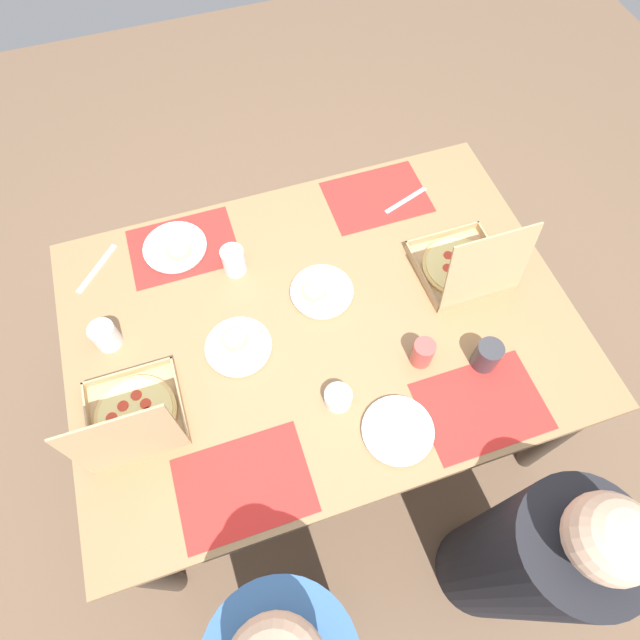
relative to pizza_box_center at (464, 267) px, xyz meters
The scene contains 20 objects.
ground_plane 0.94m from the pizza_box_center, ahead, with size 6.00×6.00×0.00m, color brown.
dining_table 0.52m from the pizza_box_center, ahead, with size 1.59×1.14×0.75m.
placemat_near_left 0.43m from the pizza_box_center, 70.55° to the right, with size 0.36×0.26×0.00m, color red.
placemat_near_right 0.95m from the pizza_box_center, 25.35° to the right, with size 0.36×0.26×0.00m, color red.
placemat_far_left 0.46m from the pizza_box_center, 71.73° to the left, with size 0.36×0.26×0.00m, color red.
placemat_far_right 0.96m from the pizza_box_center, 26.88° to the left, with size 0.36×0.26×0.00m, color red.
pizza_box_center is the anchor object (origin of this frame).
pizza_box_corner_right 1.12m from the pizza_box_center, ahead, with size 0.27×0.27×0.30m.
plate_middle 0.77m from the pizza_box_center, ahead, with size 0.20×0.20×0.03m.
plate_far_left 0.97m from the pizza_box_center, 24.57° to the right, with size 0.22×0.22×0.03m.
plate_near_left 0.47m from the pizza_box_center, ahead, with size 0.21×0.21×0.03m.
plate_near_right 0.59m from the pizza_box_center, 46.52° to the left, with size 0.21×0.21×0.02m.
cup_clear_right 0.35m from the pizza_box_center, 43.49° to the left, with size 0.07×0.07×0.09m, color #BF4742.
cup_dark 0.32m from the pizza_box_center, 75.97° to the left, with size 0.08×0.08×0.10m, color #333338.
cup_red 1.15m from the pizza_box_center, ahead, with size 0.08×0.08×0.09m, color silver.
cup_spare 0.75m from the pizza_box_center, 20.14° to the right, with size 0.08×0.08×0.10m, color silver.
condiment_bowl 0.61m from the pizza_box_center, 28.13° to the left, with size 0.08×0.08×0.05m, color white.
fork_by_near_right 0.36m from the pizza_box_center, 82.13° to the right, with size 0.19×0.02×0.01m, color #B7B7BC.
knife_by_far_right 1.22m from the pizza_box_center, 19.51° to the right, with size 0.21×0.02×0.01m, color #B7B7BC.
diner_left_seat 0.90m from the pizza_box_center, 80.36° to the left, with size 0.32×0.32×1.14m.
Camera 1 is at (0.25, 0.76, 2.21)m, focal length 29.51 mm.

